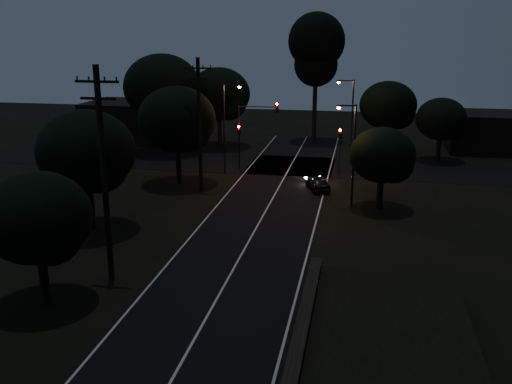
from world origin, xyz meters
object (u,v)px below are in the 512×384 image
(utility_pole_far, at_px, (199,123))
(tall_pine, at_px, (316,49))
(signal_left, at_px, (239,139))
(streetlight_a, at_px, (226,122))
(utility_pole_mid, at_px, (104,173))
(streetlight_c, at_px, (352,148))
(streetlight_b, at_px, (350,116))
(signal_mast, at_px, (257,123))
(car, at_px, (318,183))
(signal_right, at_px, (340,142))

(utility_pole_far, xyz_separation_m, tall_pine, (7.00, 23.00, 4.89))
(signal_left, height_order, streetlight_a, streetlight_a)
(utility_pole_mid, relative_size, signal_left, 2.68)
(streetlight_a, relative_size, streetlight_c, 1.07)
(utility_pole_far, relative_size, streetlight_b, 1.31)
(tall_pine, distance_m, signal_mast, 16.64)
(tall_pine, height_order, car, tall_pine)
(utility_pole_far, relative_size, streetlight_a, 1.31)
(utility_pole_far, bearing_deg, streetlight_c, -9.60)
(tall_pine, xyz_separation_m, car, (2.20, -20.93, -9.78))
(tall_pine, height_order, streetlight_c, tall_pine)
(signal_mast, bearing_deg, car, -44.09)
(signal_left, xyz_separation_m, car, (7.80, -5.92, -2.24))
(signal_mast, bearing_deg, utility_pole_mid, -97.04)
(streetlight_b, bearing_deg, signal_left, -157.95)
(signal_left, height_order, signal_mast, signal_mast)
(streetlight_a, bearing_deg, signal_mast, 39.77)
(signal_right, bearing_deg, streetlight_c, -82.98)
(utility_pole_far, xyz_separation_m, streetlight_a, (0.69, 6.00, -0.85))
(signal_left, distance_m, signal_right, 9.20)
(signal_right, relative_size, streetlight_a, 0.51)
(utility_pole_mid, distance_m, streetlight_c, 19.15)
(utility_pole_far, relative_size, car, 3.02)
(tall_pine, bearing_deg, signal_left, -110.46)
(signal_left, height_order, signal_right, same)
(signal_right, distance_m, streetlight_a, 10.26)
(utility_pole_mid, xyz_separation_m, streetlight_b, (11.31, 29.00, -1.10))
(utility_pole_mid, bearing_deg, signal_mast, 82.96)
(signal_right, xyz_separation_m, car, (-1.40, -5.92, -2.24))
(signal_mast, distance_m, streetlight_b, 9.15)
(streetlight_b, relative_size, streetlight_c, 1.07)
(utility_pole_far, xyz_separation_m, streetlight_b, (11.31, 12.00, -0.85))
(signal_left, relative_size, car, 1.18)
(streetlight_a, distance_m, car, 10.21)
(utility_pole_far, xyz_separation_m, signal_right, (10.60, 7.99, -2.65))
(utility_pole_mid, xyz_separation_m, tall_pine, (7.00, 40.00, 4.64))
(streetlight_a, xyz_separation_m, streetlight_c, (11.14, -8.00, -0.29))
(signal_right, distance_m, streetlight_c, 10.18)
(signal_mast, relative_size, streetlight_b, 0.78)
(signal_mast, bearing_deg, streetlight_a, -140.23)
(signal_left, bearing_deg, tall_pine, 69.54)
(signal_right, bearing_deg, signal_mast, 179.97)
(utility_pole_far, relative_size, signal_left, 2.56)
(tall_pine, xyz_separation_m, signal_mast, (-3.91, -15.01, -6.03))
(signal_right, relative_size, streetlight_c, 0.55)
(utility_pole_mid, relative_size, signal_mast, 1.76)
(streetlight_c, relative_size, car, 2.16)
(signal_left, distance_m, streetlight_b, 10.84)
(utility_pole_mid, height_order, car, utility_pole_mid)
(utility_pole_far, distance_m, streetlight_a, 6.10)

